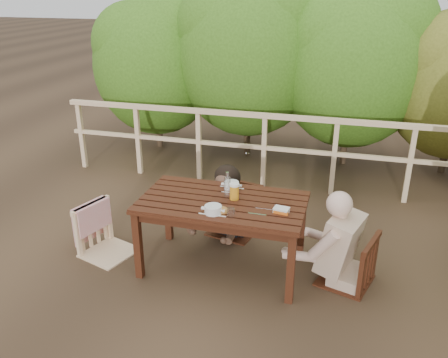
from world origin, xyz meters
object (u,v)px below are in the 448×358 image
(chair_left, at_px, (105,211))
(beer_glass, at_px, (234,192))
(soup_far, at_px, (231,186))
(bread_roll, at_px, (222,210))
(chair_right, at_px, (350,237))
(woman, at_px, (234,178))
(diner_right, at_px, (356,212))
(bottle, at_px, (227,185))
(chair_far, at_px, (234,191))
(table, at_px, (223,235))
(tumbler, at_px, (231,213))
(butter_tub, at_px, (281,211))
(soup_near, at_px, (213,210))

(chair_left, bearing_deg, beer_glass, -66.18)
(soup_far, bearing_deg, bread_roll, -84.19)
(bread_roll, bearing_deg, chair_left, 172.63)
(chair_right, distance_m, soup_far, 1.19)
(woman, distance_m, diner_right, 1.41)
(chair_right, xyz_separation_m, diner_right, (0.03, 0.00, 0.25))
(soup_far, distance_m, bottle, 0.21)
(woman, bearing_deg, chair_far, 102.70)
(chair_left, relative_size, chair_far, 0.98)
(table, bearing_deg, tumbler, -60.91)
(chair_far, height_order, bread_roll, chair_far)
(bottle, relative_size, tumbler, 3.09)
(woman, xyz_separation_m, soup_far, (0.08, -0.43, 0.11))
(bottle, relative_size, butter_tub, 1.94)
(soup_near, bearing_deg, chair_far, 93.81)
(butter_tub, bearing_deg, bread_roll, -154.96)
(beer_glass, bearing_deg, chair_left, -174.06)
(diner_right, distance_m, bread_roll, 1.16)
(chair_far, relative_size, beer_glass, 5.76)
(beer_glass, bearing_deg, table, -152.00)
(chair_right, relative_size, soup_far, 3.85)
(bread_roll, height_order, tumbler, tumbler)
(soup_far, height_order, bottle, bottle)
(chair_right, distance_m, soup_near, 1.24)
(bottle, bearing_deg, bread_roll, -82.64)
(chair_left, relative_size, chair_right, 1.03)
(table, height_order, bottle, bottle)
(chair_far, bearing_deg, bread_roll, -69.12)
(woman, relative_size, tumbler, 15.22)
(chair_right, bearing_deg, soup_far, -83.14)
(woman, xyz_separation_m, beer_glass, (0.17, -0.66, 0.15))
(chair_far, distance_m, bread_roll, 0.98)
(tumbler, bearing_deg, chair_left, 171.81)
(bottle, xyz_separation_m, butter_tub, (0.53, -0.19, -0.10))
(diner_right, xyz_separation_m, beer_glass, (-1.08, -0.02, 0.07))
(soup_far, bearing_deg, table, -91.87)
(woman, bearing_deg, soup_far, 113.36)
(beer_glass, bearing_deg, chair_far, 104.71)
(chair_far, height_order, soup_far, chair_far)
(soup_far, relative_size, beer_glass, 1.41)
(chair_left, relative_size, diner_right, 0.67)
(chair_left, height_order, beer_glass, chair_left)
(beer_glass, distance_m, bottle, 0.10)
(woman, xyz_separation_m, soup_near, (0.06, -0.98, 0.11))
(table, relative_size, chair_left, 1.58)
(tumbler, bearing_deg, soup_near, 179.10)
(diner_right, height_order, soup_near, diner_right)
(soup_near, bearing_deg, woman, 93.73)
(chair_right, relative_size, tumbler, 11.18)
(beer_glass, height_order, bottle, bottle)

